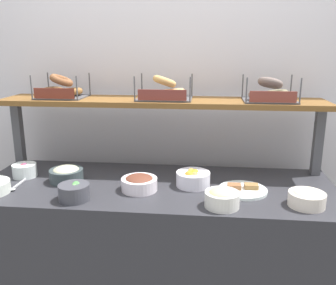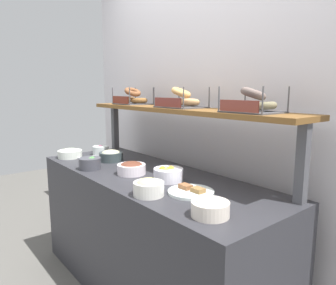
{
  "view_description": "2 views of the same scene",
  "coord_description": "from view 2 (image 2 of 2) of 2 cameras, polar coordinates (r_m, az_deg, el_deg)",
  "views": [
    {
      "loc": [
        0.26,
        -1.84,
        1.58
      ],
      "look_at": [
        0.06,
        0.07,
        1.07
      ],
      "focal_mm": 38.93,
      "sensor_mm": 36.0,
      "label": 1
    },
    {
      "loc": [
        1.65,
        -1.17,
        1.4
      ],
      "look_at": [
        0.13,
        0.06,
        1.07
      ],
      "focal_mm": 33.65,
      "sensor_mm": 36.0,
      "label": 2
    }
  ],
  "objects": [
    {
      "name": "back_wall",
      "position": [
        2.39,
        7.17,
        4.62
      ],
      "size": [
        3.14,
        0.06,
        2.4
      ],
      "primitive_type": "cube",
      "color": "silver",
      "rests_on": "ground_plane"
    },
    {
      "name": "deli_counter",
      "position": [
        2.25,
        -3.46,
        -16.25
      ],
      "size": [
        1.94,
        0.7,
        0.85
      ],
      "primitive_type": "cube",
      "color": "#2D2D33",
      "rests_on": "ground_plane"
    },
    {
      "name": "shelf_riser_left",
      "position": [
        2.96,
        -9.57,
        2.58
      ],
      "size": [
        0.05,
        0.05,
        0.4
      ],
      "primitive_type": "cube",
      "color": "#4C4C51",
      "rests_on": "deli_counter"
    },
    {
      "name": "shelf_riser_right",
      "position": [
        1.66,
        23.17,
        -3.54
      ],
      "size": [
        0.05,
        0.05,
        0.4
      ],
      "primitive_type": "cube",
      "color": "#4C4C51",
      "rests_on": "deli_counter"
    },
    {
      "name": "upper_shelf",
      "position": [
        2.19,
        2.09,
        5.95
      ],
      "size": [
        1.9,
        0.32,
        0.03
      ],
      "primitive_type": "cube",
      "color": "brown",
      "rests_on": "shelf_riser_left"
    },
    {
      "name": "bowl_potato_salad",
      "position": [
        1.43,
        7.67,
        -11.53
      ],
      "size": [
        0.17,
        0.17,
        0.09
      ],
      "color": "silver",
      "rests_on": "deli_counter"
    },
    {
      "name": "bowl_tuna_salad",
      "position": [
        2.5,
        -10.31,
        -2.33
      ],
      "size": [
        0.18,
        0.18,
        0.09
      ],
      "color": "#384446",
      "rests_on": "deli_counter"
    },
    {
      "name": "bowl_fruit_salad",
      "position": [
        1.94,
        0.04,
        -5.71
      ],
      "size": [
        0.18,
        0.18,
        0.09
      ],
      "color": "white",
      "rests_on": "deli_counter"
    },
    {
      "name": "bowl_scallion_spread",
      "position": [
        2.71,
        -17.35,
        -1.83
      ],
      "size": [
        0.19,
        0.19,
        0.08
      ],
      "color": "white",
      "rests_on": "deli_counter"
    },
    {
      "name": "bowl_chocolate_spread",
      "position": [
        2.1,
        -6.64,
        -4.59
      ],
      "size": [
        0.19,
        0.19,
        0.08
      ],
      "color": "white",
      "rests_on": "deli_counter"
    },
    {
      "name": "bowl_egg_salad",
      "position": [
        1.68,
        -3.52,
        -8.06
      ],
      "size": [
        0.16,
        0.16,
        0.09
      ],
      "color": "white",
      "rests_on": "deli_counter"
    },
    {
      "name": "bowl_veggie_mix",
      "position": [
        2.28,
        -13.94,
        -3.66
      ],
      "size": [
        0.15,
        0.15,
        0.09
      ],
      "color": "#42424A",
      "rests_on": "deli_counter"
    },
    {
      "name": "bowl_beet_salad",
      "position": [
        2.76,
        -12.1,
        -1.37
      ],
      "size": [
        0.14,
        0.14,
        0.08
      ],
      "color": "white",
      "rests_on": "deli_counter"
    },
    {
      "name": "serving_plate_white",
      "position": [
        1.72,
        4.19,
        -8.81
      ],
      "size": [
        0.25,
        0.25,
        0.04
      ],
      "color": "white",
      "rests_on": "deli_counter"
    },
    {
      "name": "serving_spoon_near_plate",
      "position": [
        2.67,
        -15.03,
        -2.58
      ],
      "size": [
        0.04,
        0.18,
        0.01
      ],
      "color": "#B7B7BC",
      "rests_on": "deli_counter"
    },
    {
      "name": "bagel_basket_cinnamon_raisin",
      "position": [
        2.68,
        -6.47,
        7.9
      ],
      "size": [
        0.28,
        0.25,
        0.15
      ],
      "color": "#4C4C51",
      "rests_on": "upper_shelf"
    },
    {
      "name": "bagel_basket_sesame",
      "position": [
        2.18,
        2.27,
        7.56
      ],
      "size": [
        0.32,
        0.26,
        0.15
      ],
      "color": "#4C4C51",
      "rests_on": "upper_shelf"
    },
    {
      "name": "bagel_basket_poppy",
      "position": [
        1.77,
        14.99,
        6.8
      ],
      "size": [
        0.29,
        0.24,
        0.14
      ],
      "color": "#4C4C51",
      "rests_on": "upper_shelf"
    }
  ]
}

